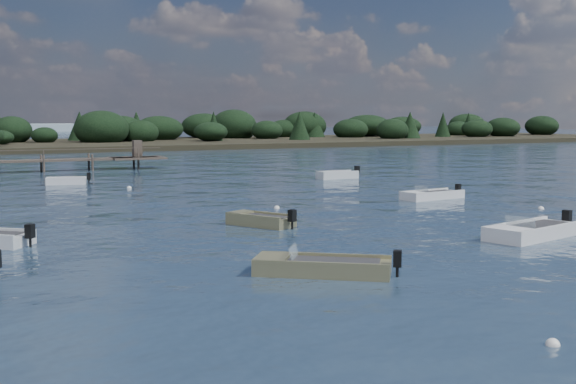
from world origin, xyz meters
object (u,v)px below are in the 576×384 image
tender_far_white (66,182)px  dinghy_mid_white_a (534,234)px  tender_far_grey_b (337,176)px  dinghy_near_olive (322,270)px  dinghy_mid_white_b (432,197)px  dinghy_extra_a (261,222)px

tender_far_white → dinghy_mid_white_a: 35.17m
tender_far_grey_b → dinghy_near_olive: bearing=-121.2°
dinghy_mid_white_b → dinghy_near_olive: bearing=-136.6°
dinghy_extra_a → dinghy_mid_white_a: (8.77, -7.96, 0.00)m
tender_far_grey_b → dinghy_extra_a: bearing=-128.3°
tender_far_grey_b → tender_far_white: bearing=167.0°
tender_far_grey_b → dinghy_mid_white_b: bearing=-97.8°
dinghy_extra_a → dinghy_near_olive: dinghy_near_olive is taller
tender_far_white → dinghy_extra_a: size_ratio=0.92×
dinghy_near_olive → tender_far_grey_b: tender_far_grey_b is taller
dinghy_mid_white_b → dinghy_near_olive: (-16.15, -15.29, 0.01)m
dinghy_extra_a → tender_far_grey_b: tender_far_grey_b is taller
dinghy_mid_white_b → dinghy_near_olive: 22.24m
dinghy_extra_a → dinghy_mid_white_a: bearing=-42.2°
tender_far_white → dinghy_near_olive: 34.81m
tender_far_white → dinghy_near_olive: (2.08, -34.74, -0.01)m
tender_far_grey_b → dinghy_mid_white_a: (-6.97, -27.89, -0.02)m
dinghy_extra_a → dinghy_near_olive: size_ratio=0.80×
dinghy_extra_a → tender_far_grey_b: size_ratio=0.95×
dinghy_near_olive → dinghy_mid_white_a: dinghy_mid_white_a is taller
dinghy_extra_a → dinghy_mid_white_a: dinghy_mid_white_a is taller
tender_far_white → tender_far_grey_b: size_ratio=0.88×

